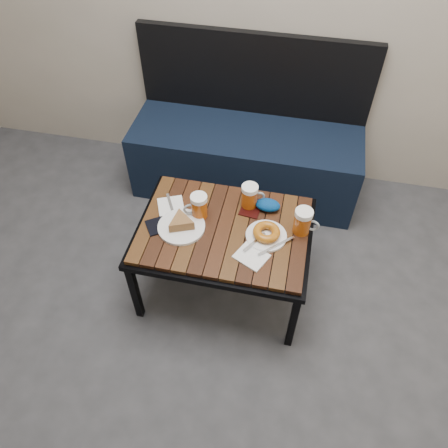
% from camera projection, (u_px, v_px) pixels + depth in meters
% --- Properties ---
extents(bench, '(1.40, 0.50, 0.95)m').
position_uv_depth(bench, '(246.00, 153.00, 2.77)').
color(bench, black).
rests_on(bench, ground).
extents(cafe_table, '(0.84, 0.62, 0.47)m').
position_uv_depth(cafe_table, '(224.00, 234.00, 2.12)').
color(cafe_table, black).
rests_on(cafe_table, ground).
extents(beer_mug_left, '(0.12, 0.10, 0.13)m').
position_uv_depth(beer_mug_left, '(199.00, 206.00, 2.09)').
color(beer_mug_left, '#AB480D').
rests_on(beer_mug_left, cafe_table).
extents(beer_mug_centre, '(0.13, 0.10, 0.13)m').
position_uv_depth(beer_mug_centre, '(250.00, 196.00, 2.13)').
color(beer_mug_centre, '#AB480D').
rests_on(beer_mug_centre, cafe_table).
extents(beer_mug_right, '(0.13, 0.09, 0.14)m').
position_uv_depth(beer_mug_right, '(303.00, 221.00, 2.02)').
color(beer_mug_right, '#AB480D').
rests_on(beer_mug_right, cafe_table).
extents(plate_pie, '(0.23, 0.23, 0.06)m').
position_uv_depth(plate_pie, '(181.00, 224.00, 2.07)').
color(plate_pie, white).
rests_on(plate_pie, cafe_table).
extents(plate_bagel, '(0.23, 0.23, 0.05)m').
position_uv_depth(plate_bagel, '(266.00, 234.00, 2.03)').
color(plate_bagel, white).
rests_on(plate_bagel, cafe_table).
extents(napkin_left, '(0.16, 0.16, 0.01)m').
position_uv_depth(napkin_left, '(171.00, 206.00, 2.17)').
color(napkin_left, white).
rests_on(napkin_left, cafe_table).
extents(napkin_right, '(0.17, 0.16, 0.01)m').
position_uv_depth(napkin_right, '(251.00, 256.00, 1.97)').
color(napkin_right, white).
rests_on(napkin_right, cafe_table).
extents(passport_navy, '(0.18, 0.17, 0.01)m').
position_uv_depth(passport_navy, '(162.00, 225.00, 2.09)').
color(passport_navy, black).
rests_on(passport_navy, cafe_table).
extents(passport_burgundy, '(0.11, 0.14, 0.01)m').
position_uv_depth(passport_burgundy, '(251.00, 208.00, 2.17)').
color(passport_burgundy, black).
rests_on(passport_burgundy, cafe_table).
extents(knit_pouch, '(0.13, 0.08, 0.05)m').
position_uv_depth(knit_pouch, '(268.00, 205.00, 2.15)').
color(knit_pouch, '#040A70').
rests_on(knit_pouch, cafe_table).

